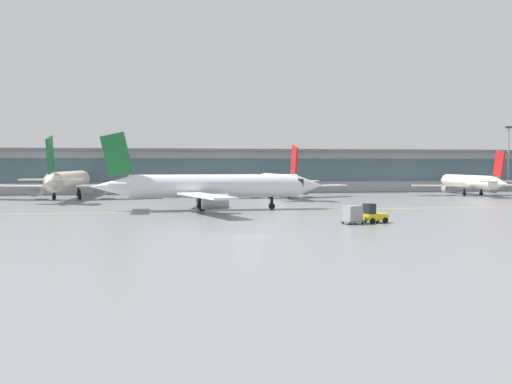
{
  "coord_description": "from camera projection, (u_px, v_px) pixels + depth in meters",
  "views": [
    {
      "loc": [
        -7.22,
        -48.22,
        6.38
      ],
      "look_at": [
        3.7,
        18.09,
        3.0
      ],
      "focal_mm": 39.68,
      "sensor_mm": 36.0,
      "label": 1
    }
  ],
  "objects": [
    {
      "name": "ground_plane",
      "position": [
        248.0,
        237.0,
        49.01
      ],
      "size": [
        400.0,
        400.0,
        0.0
      ],
      "primitive_type": "plane",
      "color": "slate"
    },
    {
      "name": "taxiway_centreline_stripe",
      "position": [
        216.0,
        211.0,
        75.99
      ],
      "size": [
        110.0,
        1.27,
        0.01
      ],
      "primitive_type": "cube",
      "rotation": [
        0.0,
        0.0,
        0.01
      ],
      "color": "yellow",
      "rests_on": "ground_plane"
    },
    {
      "name": "terminal_concourse",
      "position": [
        196.0,
        170.0,
        126.72
      ],
      "size": [
        208.64,
        11.0,
        9.6
      ],
      "color": "#B2B7BC",
      "rests_on": "ground_plane"
    },
    {
      "name": "gate_airplane_1",
      "position": [
        68.0,
        181.0,
        101.9
      ],
      "size": [
        30.47,
        32.78,
        10.86
      ],
      "rotation": [
        0.0,
        0.0,
        1.52
      ],
      "color": "silver",
      "rests_on": "ground_plane"
    },
    {
      "name": "gate_airplane_2",
      "position": [
        278.0,
        182.0,
        107.0
      ],
      "size": [
        27.05,
        29.08,
        9.64
      ],
      "rotation": [
        0.0,
        0.0,
        1.61
      ],
      "color": "white",
      "rests_on": "ground_plane"
    },
    {
      "name": "gate_airplane_3",
      "position": [
        470.0,
        182.0,
        114.26
      ],
      "size": [
        24.85,
        26.7,
        8.85
      ],
      "rotation": [
        0.0,
        0.0,
        1.54
      ],
      "color": "silver",
      "rests_on": "ground_plane"
    },
    {
      "name": "taxiing_regional_jet",
      "position": [
        211.0,
        187.0,
        77.73
      ],
      "size": [
        32.07,
        29.92,
        10.65
      ],
      "rotation": [
        0.0,
        0.0,
        0.01
      ],
      "color": "silver",
      "rests_on": "ground_plane"
    },
    {
      "name": "baggage_tug",
      "position": [
        373.0,
        215.0,
        60.79
      ],
      "size": [
        2.88,
        2.19,
        2.1
      ],
      "rotation": [
        0.0,
        0.0,
        0.28
      ],
      "color": "yellow",
      "rests_on": "ground_plane"
    },
    {
      "name": "cargo_dolly_lead",
      "position": [
        353.0,
        214.0,
        59.64
      ],
      "size": [
        2.46,
        2.11,
        1.94
      ],
      "rotation": [
        0.0,
        0.0,
        0.28
      ],
      "color": "#595B60",
      "rests_on": "ground_plane"
    },
    {
      "name": "apron_light_mast_1",
      "position": [
        508.0,
        156.0,
        131.34
      ],
      "size": [
        1.8,
        0.36,
        15.07
      ],
      "color": "gray",
      "rests_on": "ground_plane"
    }
  ]
}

